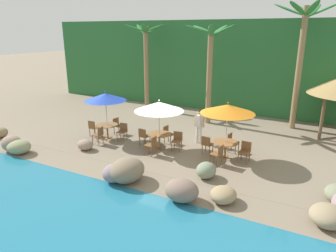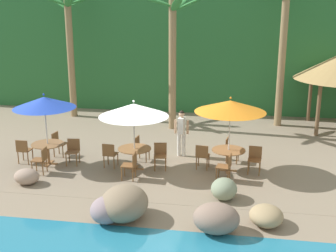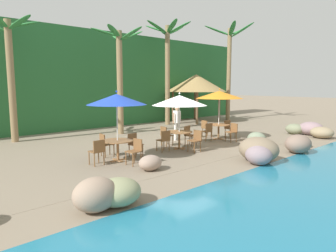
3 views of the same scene
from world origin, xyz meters
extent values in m
plane|color=gray|center=(0.00, 0.00, 0.00)|extent=(120.00, 120.00, 0.00)
cube|color=gray|center=(0.00, 0.00, 0.00)|extent=(18.00, 5.20, 0.01)
cube|color=#286633|center=(0.00, 9.00, 3.00)|extent=(28.00, 2.40, 6.00)
ellipsoid|color=gray|center=(-0.14, -3.84, 0.33)|extent=(0.84, 0.91, 0.67)
ellipsoid|color=#9D855F|center=(3.84, -3.34, 0.25)|extent=(0.85, 0.96, 0.50)
ellipsoid|color=#836B5D|center=(2.62, -3.91, 0.37)|extent=(1.13, 0.96, 0.74)
ellipsoid|color=#816E56|center=(0.25, -3.60, 0.43)|extent=(1.23, 1.43, 0.87)
ellipsoid|color=gray|center=(2.73, -2.00, 0.30)|extent=(0.74, 0.86, 0.61)
ellipsoid|color=gray|center=(-3.28, -1.92, 0.24)|extent=(0.78, 0.64, 0.49)
cylinder|color=silver|center=(-3.34, -0.18, 1.14)|extent=(0.04, 0.04, 2.28)
cone|color=blue|center=(-3.34, -0.18, 2.18)|extent=(2.08, 2.08, 0.37)
sphere|color=blue|center=(-3.34, -0.18, 2.45)|extent=(0.07, 0.07, 0.07)
cube|color=olive|center=(-3.34, -0.18, 0.01)|extent=(0.60, 0.12, 0.03)
cube|color=olive|center=(-3.34, -0.18, 0.01)|extent=(0.12, 0.60, 0.03)
cylinder|color=olive|center=(-3.34, -0.18, 0.37)|extent=(0.09, 0.09, 0.71)
cylinder|color=olive|center=(-3.34, -0.18, 0.72)|extent=(1.10, 1.10, 0.03)
cylinder|color=brown|center=(-2.30, -0.27, 0.23)|extent=(0.04, 0.04, 0.45)
cylinder|color=brown|center=(-2.66, -0.31, 0.23)|extent=(0.04, 0.04, 0.45)
cylinder|color=brown|center=(-2.34, 0.08, 0.23)|extent=(0.04, 0.04, 0.45)
cylinder|color=brown|center=(-2.69, 0.05, 0.23)|extent=(0.04, 0.04, 0.45)
cube|color=brown|center=(-2.50, -0.11, 0.47)|extent=(0.45, 0.45, 0.03)
cube|color=brown|center=(-2.51, 0.09, 0.66)|extent=(0.42, 0.07, 0.42)
cylinder|color=brown|center=(-3.06, 0.82, 0.23)|extent=(0.04, 0.04, 0.45)
cylinder|color=brown|center=(-3.09, 0.46, 0.23)|extent=(0.04, 0.04, 0.45)
cylinder|color=brown|center=(-3.41, 0.86, 0.23)|extent=(0.04, 0.04, 0.45)
cylinder|color=brown|center=(-3.45, 0.50, 0.23)|extent=(0.04, 0.04, 0.45)
cube|color=brown|center=(-3.25, 0.66, 0.47)|extent=(0.46, 0.46, 0.03)
cube|color=brown|center=(-3.45, 0.68, 0.66)|extent=(0.08, 0.42, 0.42)
cylinder|color=brown|center=(-4.37, -0.01, 0.23)|extent=(0.04, 0.04, 0.45)
cylinder|color=brown|center=(-4.02, -0.01, 0.23)|extent=(0.04, 0.04, 0.45)
cylinder|color=brown|center=(-4.37, -0.37, 0.23)|extent=(0.04, 0.04, 0.45)
cylinder|color=brown|center=(-4.02, -0.36, 0.23)|extent=(0.04, 0.04, 0.45)
cube|color=brown|center=(-4.19, -0.19, 0.47)|extent=(0.42, 0.42, 0.03)
cube|color=brown|center=(-4.19, -0.39, 0.66)|extent=(0.42, 0.04, 0.42)
cylinder|color=brown|center=(-3.45, -1.22, 0.23)|extent=(0.04, 0.04, 0.45)
cylinder|color=brown|center=(-3.48, -0.87, 0.23)|extent=(0.04, 0.04, 0.45)
cylinder|color=brown|center=(-3.09, -1.20, 0.23)|extent=(0.04, 0.04, 0.45)
cylinder|color=brown|center=(-3.12, -0.84, 0.23)|extent=(0.04, 0.04, 0.45)
cube|color=brown|center=(-3.28, -1.03, 0.47)|extent=(0.45, 0.45, 0.03)
cube|color=brown|center=(-3.09, -1.02, 0.66)|extent=(0.07, 0.42, 0.42)
cylinder|color=silver|center=(-0.30, -0.19, 1.07)|extent=(0.04, 0.04, 2.14)
cone|color=white|center=(-0.30, -0.19, 2.04)|extent=(2.28, 2.28, 0.42)
sphere|color=white|center=(-0.30, -0.19, 2.33)|extent=(0.07, 0.07, 0.07)
cube|color=olive|center=(-0.30, -0.19, 0.01)|extent=(0.60, 0.12, 0.03)
cube|color=olive|center=(-0.30, -0.19, 0.01)|extent=(0.12, 0.60, 0.03)
cylinder|color=olive|center=(-0.30, -0.19, 0.37)|extent=(0.09, 0.09, 0.71)
cylinder|color=olive|center=(-0.30, -0.19, 0.72)|extent=(1.10, 1.10, 0.03)
cylinder|color=brown|center=(0.74, -0.21, 0.23)|extent=(0.04, 0.04, 0.45)
cylinder|color=brown|center=(0.39, -0.26, 0.23)|extent=(0.04, 0.04, 0.45)
cylinder|color=brown|center=(0.69, 0.14, 0.23)|extent=(0.04, 0.04, 0.45)
cylinder|color=brown|center=(0.34, 0.09, 0.23)|extent=(0.04, 0.04, 0.45)
cube|color=brown|center=(0.54, -0.06, 0.47)|extent=(0.48, 0.48, 0.03)
cube|color=brown|center=(0.51, 0.14, 0.66)|extent=(0.42, 0.10, 0.42)
cylinder|color=brown|center=(-0.02, 0.82, 0.23)|extent=(0.04, 0.04, 0.45)
cylinder|color=brown|center=(-0.05, 0.46, 0.23)|extent=(0.04, 0.04, 0.45)
cylinder|color=brown|center=(-0.37, 0.86, 0.23)|extent=(0.04, 0.04, 0.45)
cylinder|color=brown|center=(-0.41, 0.50, 0.23)|extent=(0.04, 0.04, 0.45)
cube|color=brown|center=(-0.21, 0.66, 0.47)|extent=(0.46, 0.46, 0.03)
cube|color=brown|center=(-0.41, 0.68, 0.66)|extent=(0.08, 0.42, 0.42)
cylinder|color=brown|center=(-1.31, 0.08, 0.23)|extent=(0.04, 0.04, 0.45)
cylinder|color=brown|center=(-0.95, 0.05, 0.23)|extent=(0.04, 0.04, 0.45)
cylinder|color=brown|center=(-1.34, -0.27, 0.23)|extent=(0.04, 0.04, 0.45)
cylinder|color=brown|center=(-0.98, -0.30, 0.23)|extent=(0.04, 0.04, 0.45)
cube|color=brown|center=(-1.15, -0.11, 0.47)|extent=(0.46, 0.46, 0.03)
cube|color=brown|center=(-1.16, -0.31, 0.66)|extent=(0.42, 0.07, 0.42)
cylinder|color=brown|center=(-0.47, -1.21, 0.23)|extent=(0.04, 0.04, 0.45)
cylinder|color=brown|center=(-0.48, -0.86, 0.23)|extent=(0.04, 0.04, 0.45)
cylinder|color=brown|center=(-0.12, -1.21, 0.23)|extent=(0.04, 0.04, 0.45)
cylinder|color=brown|center=(-0.12, -0.86, 0.23)|extent=(0.04, 0.04, 0.45)
cube|color=brown|center=(-0.30, -1.04, 0.47)|extent=(0.42, 0.42, 0.03)
cube|color=brown|center=(-0.10, -1.04, 0.66)|extent=(0.04, 0.42, 0.42)
cylinder|color=silver|center=(2.78, 0.17, 1.15)|extent=(0.04, 0.04, 2.31)
cone|color=orange|center=(2.78, 0.17, 2.21)|extent=(2.29, 2.29, 0.37)
sphere|color=orange|center=(2.78, 0.17, 2.47)|extent=(0.07, 0.07, 0.07)
cube|color=olive|center=(2.78, 0.17, 0.01)|extent=(0.60, 0.12, 0.03)
cube|color=olive|center=(2.78, 0.17, 0.01)|extent=(0.12, 0.60, 0.03)
cylinder|color=olive|center=(2.78, 0.17, 0.37)|extent=(0.09, 0.09, 0.71)
cylinder|color=olive|center=(2.78, 0.17, 0.72)|extent=(1.10, 1.10, 0.03)
cylinder|color=brown|center=(3.78, -0.12, 0.23)|extent=(0.04, 0.04, 0.45)
cylinder|color=brown|center=(3.43, -0.08, 0.23)|extent=(0.04, 0.04, 0.45)
cylinder|color=brown|center=(3.82, 0.24, 0.23)|extent=(0.04, 0.04, 0.45)
cylinder|color=brown|center=(3.46, 0.28, 0.23)|extent=(0.04, 0.04, 0.45)
cube|color=brown|center=(3.62, 0.08, 0.47)|extent=(0.46, 0.46, 0.03)
cube|color=brown|center=(3.64, 0.28, 0.66)|extent=(0.42, 0.08, 0.42)
cylinder|color=brown|center=(3.10, 1.16, 0.23)|extent=(0.04, 0.04, 0.45)
cylinder|color=brown|center=(3.05, 0.81, 0.23)|extent=(0.04, 0.04, 0.45)
cylinder|color=brown|center=(2.75, 1.21, 0.23)|extent=(0.04, 0.04, 0.45)
cylinder|color=brown|center=(2.70, 0.86, 0.23)|extent=(0.04, 0.04, 0.45)
cube|color=brown|center=(2.90, 1.01, 0.47)|extent=(0.48, 0.48, 0.03)
cube|color=brown|center=(2.70, 1.04, 0.66)|extent=(0.10, 0.42, 0.42)
cylinder|color=brown|center=(1.77, 0.45, 0.23)|extent=(0.04, 0.04, 0.45)
cylinder|color=brown|center=(2.13, 0.41, 0.23)|extent=(0.04, 0.04, 0.45)
cylinder|color=brown|center=(1.73, 0.09, 0.23)|extent=(0.04, 0.04, 0.45)
cylinder|color=brown|center=(2.09, 0.06, 0.23)|extent=(0.04, 0.04, 0.45)
cube|color=brown|center=(1.93, 0.25, 0.47)|extent=(0.46, 0.46, 0.03)
cube|color=brown|center=(1.91, 0.05, 0.66)|extent=(0.42, 0.08, 0.42)
cylinder|color=brown|center=(2.45, -0.82, 0.23)|extent=(0.04, 0.04, 0.45)
cylinder|color=brown|center=(2.50, -0.47, 0.23)|extent=(0.04, 0.04, 0.45)
cylinder|color=brown|center=(2.80, -0.88, 0.23)|extent=(0.04, 0.04, 0.45)
cylinder|color=brown|center=(2.85, -0.52, 0.23)|extent=(0.04, 0.04, 0.45)
cube|color=brown|center=(2.65, -0.67, 0.47)|extent=(0.48, 0.48, 0.03)
cube|color=brown|center=(2.85, -0.70, 0.66)|extent=(0.10, 0.42, 0.42)
cylinder|color=olive|center=(-4.89, 6.24, 2.81)|extent=(0.32, 0.32, 5.62)
ellipsoid|color=#2D7A38|center=(-4.17, 6.21, 5.47)|extent=(1.44, 0.42, 0.53)
ellipsoid|color=#2D7A38|center=(-4.57, 6.89, 5.42)|extent=(0.93, 1.40, 0.66)
ellipsoid|color=#2D7A38|center=(-5.49, 6.64, 5.39)|extent=(1.32, 1.05, 0.74)
ellipsoid|color=#2D7A38|center=(-5.41, 5.73, 5.46)|extent=(1.27, 1.24, 0.57)
ellipsoid|color=#2D7A38|center=(-4.58, 5.58, 5.43)|extent=(0.92, 1.41, 0.65)
cylinder|color=olive|center=(0.18, 4.90, 2.77)|extent=(0.32, 0.32, 5.53)
ellipsoid|color=#2D7A38|center=(0.92, 4.79, 5.33)|extent=(1.45, 0.55, 0.70)
ellipsoid|color=#2D7A38|center=(0.42, 5.60, 5.34)|extent=(0.81, 1.47, 0.67)
ellipsoid|color=#2D7A38|center=(-0.49, 5.22, 5.41)|extent=(1.49, 0.96, 0.49)
ellipsoid|color=#2D7A38|center=(-0.42, 4.46, 5.40)|extent=(1.40, 1.16, 0.50)
ellipsoid|color=#2D7A38|center=(0.45, 4.20, 5.33)|extent=(0.85, 1.45, 0.71)
cylinder|color=olive|center=(4.81, 6.16, 3.27)|extent=(0.32, 0.32, 6.55)
cylinder|color=brown|center=(6.30, 7.20, 1.10)|extent=(0.16, 0.16, 2.20)
cylinder|color=brown|center=(6.30, 4.80, 1.10)|extent=(0.16, 0.16, 2.20)
cylinder|color=white|center=(0.97, 1.37, 0.43)|extent=(0.13, 0.13, 0.86)
cylinder|color=white|center=(1.15, 1.37, 0.43)|extent=(0.13, 0.13, 0.86)
cube|color=white|center=(1.06, 1.37, 1.15)|extent=(0.23, 0.36, 0.58)
cylinder|color=tan|center=(0.84, 1.37, 1.10)|extent=(0.08, 0.08, 0.50)
cylinder|color=tan|center=(1.28, 1.37, 1.10)|extent=(0.08, 0.08, 0.50)
sphere|color=tan|center=(1.06, 1.37, 1.56)|extent=(0.21, 0.21, 0.21)
sphere|color=black|center=(1.06, 1.37, 1.61)|extent=(0.18, 0.18, 0.18)
camera|label=1|loc=(6.38, -12.04, 5.33)|focal=33.09mm
camera|label=2|loc=(3.01, -13.54, 5.42)|focal=46.89mm
camera|label=3|loc=(-9.24, -9.27, 2.67)|focal=32.97mm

